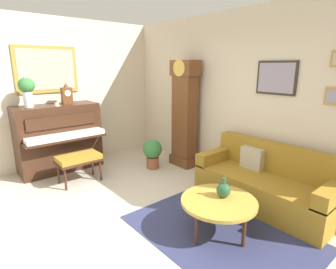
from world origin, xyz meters
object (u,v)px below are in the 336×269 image
object	(u,v)px
mantel_clock	(67,95)
potted_plant	(153,152)
couch	(266,183)
teacup	(57,105)
piano	(59,138)
piano_bench	(79,159)
green_jug	(224,190)
grandfather_clock	(185,117)
flower_vase	(27,89)
coffee_table	(219,202)

from	to	relation	value
mantel_clock	potted_plant	size ratio (longest dim) A/B	0.68
couch	teacup	xyz separation A→B (m)	(-3.04, -1.80, 0.95)
piano	teacup	distance (m)	0.65
piano	piano_bench	size ratio (longest dim) A/B	2.06
piano_bench	piano	bearing A→B (deg)	-177.85
piano_bench	couch	world-z (taller)	couch
teacup	green_jug	world-z (taller)	teacup
couch	grandfather_clock	bearing A→B (deg)	174.44
grandfather_clock	couch	xyz separation A→B (m)	(1.87, -0.18, -0.65)
couch	green_jug	size ratio (longest dim) A/B	7.92
piano_bench	flower_vase	xyz separation A→B (m)	(-0.80, -0.47, 1.14)
green_jug	grandfather_clock	bearing A→B (deg)	148.77
piano_bench	mantel_clock	xyz separation A→B (m)	(-0.80, 0.18, 1.00)
coffee_table	potted_plant	bearing A→B (deg)	163.24
flower_vase	mantel_clock	bearing A→B (deg)	89.96
piano	couch	bearing A→B (deg)	28.96
couch	piano	bearing A→B (deg)	-151.04
piano_bench	green_jug	distance (m)	2.52
flower_vase	teacup	size ratio (longest dim) A/B	5.00
couch	mantel_clock	size ratio (longest dim) A/B	5.00
coffee_table	couch	bearing A→B (deg)	90.95
grandfather_clock	couch	size ratio (longest dim) A/B	1.07
coffee_table	green_jug	world-z (taller)	green_jug
piano	potted_plant	xyz separation A→B (m)	(1.07, 1.36, -0.30)
flower_vase	potted_plant	bearing A→B (deg)	59.27
piano	green_jug	distance (m)	3.30
grandfather_clock	flower_vase	world-z (taller)	grandfather_clock
couch	green_jug	xyz separation A→B (m)	(-0.00, -0.95, 0.19)
piano	flower_vase	bearing A→B (deg)	-89.72
coffee_table	grandfather_clock	bearing A→B (deg)	146.82
piano	teacup	size ratio (longest dim) A/B	12.41
grandfather_clock	green_jug	bearing A→B (deg)	-31.23
mantel_clock	grandfather_clock	bearing A→B (deg)	52.75
grandfather_clock	potted_plant	xyz separation A→B (m)	(-0.25, -0.59, -0.64)
flower_vase	green_jug	bearing A→B (deg)	21.50
coffee_table	mantel_clock	distance (m)	3.41
piano_bench	grandfather_clock	distance (m)	2.07
grandfather_clock	green_jug	world-z (taller)	grandfather_clock
piano	coffee_table	distance (m)	3.30
grandfather_clock	green_jug	distance (m)	2.24
piano	piano_bench	xyz separation A→B (m)	(0.80, 0.03, -0.22)
coffee_table	teacup	bearing A→B (deg)	-166.26
piano_bench	mantel_clock	distance (m)	1.29
teacup	coffee_table	bearing A→B (deg)	13.74
couch	potted_plant	xyz separation A→B (m)	(-2.12, -0.41, 0.01)
piano	piano_bench	distance (m)	0.83
teacup	piano	bearing A→B (deg)	167.89
teacup	green_jug	bearing A→B (deg)	15.60
couch	mantel_clock	distance (m)	3.72
piano_bench	flower_vase	world-z (taller)	flower_vase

